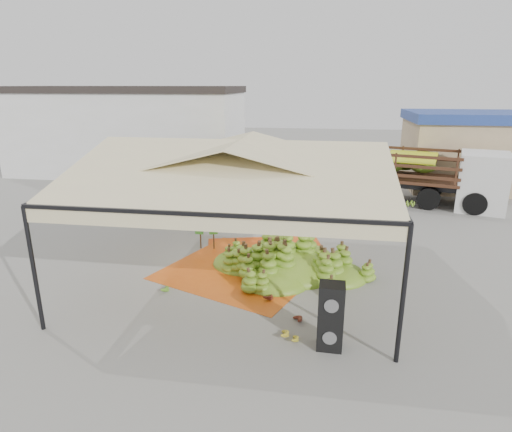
% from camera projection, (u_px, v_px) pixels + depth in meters
% --- Properties ---
extents(ground, '(90.00, 90.00, 0.00)m').
position_uv_depth(ground, '(242.00, 270.00, 13.23)').
color(ground, slate).
rests_on(ground, ground).
extents(canopy_tent, '(8.10, 8.10, 4.00)m').
position_uv_depth(canopy_tent, '(241.00, 164.00, 12.26)').
color(canopy_tent, black).
rests_on(canopy_tent, ground).
extents(building_white, '(14.30, 6.30, 5.40)m').
position_uv_depth(building_white, '(128.00, 130.00, 27.12)').
color(building_white, silver).
rests_on(building_white, ground).
extents(building_tan, '(6.30, 5.30, 4.10)m').
position_uv_depth(building_tan, '(465.00, 150.00, 23.41)').
color(building_tan, tan).
rests_on(building_tan, ground).
extents(tarp_left, '(5.55, 5.44, 0.01)m').
position_uv_depth(tarp_left, '(242.00, 269.00, 13.25)').
color(tarp_left, '#C45312').
rests_on(tarp_left, ground).
extents(tarp_right, '(4.94, 5.08, 0.01)m').
position_uv_depth(tarp_right, '(269.00, 259.00, 14.05)').
color(tarp_right, red).
rests_on(tarp_right, ground).
extents(banana_heap, '(5.29, 4.46, 1.07)m').
position_uv_depth(banana_heap, '(291.00, 254.00, 13.02)').
color(banana_heap, '#457117').
rests_on(banana_heap, ground).
extents(hand_yellow_a, '(0.48, 0.40, 0.21)m').
position_uv_depth(hand_yellow_a, '(281.00, 332.00, 9.72)').
color(hand_yellow_a, gold).
rests_on(hand_yellow_a, ground).
extents(hand_yellow_b, '(0.40, 0.34, 0.18)m').
position_uv_depth(hand_yellow_b, '(292.00, 337.00, 9.55)').
color(hand_yellow_b, gold).
rests_on(hand_yellow_b, ground).
extents(hand_red_a, '(0.58, 0.55, 0.21)m').
position_uv_depth(hand_red_a, '(267.00, 295.00, 11.43)').
color(hand_red_a, '#5B1F14').
rests_on(hand_red_a, ground).
extents(hand_red_b, '(0.57, 0.53, 0.21)m').
position_uv_depth(hand_red_b, '(295.00, 318.00, 10.30)').
color(hand_red_b, '#5A2414').
rests_on(hand_red_b, ground).
extents(hand_green, '(0.49, 0.41, 0.21)m').
position_uv_depth(hand_green, '(162.00, 288.00, 11.84)').
color(hand_green, '#366F17').
rests_on(hand_green, ground).
extents(hanging_bunches, '(4.74, 0.24, 0.20)m').
position_uv_depth(hanging_bunches, '(320.00, 200.00, 11.11)').
color(hanging_bunches, '#447E1A').
rests_on(hanging_bunches, ground).
extents(speaker_stack, '(0.56, 0.49, 1.51)m').
position_uv_depth(speaker_stack, '(331.00, 316.00, 9.13)').
color(speaker_stack, black).
rests_on(speaker_stack, ground).
extents(banana_leaves, '(0.96, 1.36, 3.70)m').
position_uv_depth(banana_leaves, '(208.00, 247.00, 15.13)').
color(banana_leaves, '#33741F').
rests_on(banana_leaves, ground).
extents(vendor, '(0.75, 0.57, 1.83)m').
position_uv_depth(vendor, '(265.00, 198.00, 17.94)').
color(vendor, gray).
rests_on(vendor, ground).
extents(truck_left, '(7.45, 3.41, 2.47)m').
position_uv_depth(truck_left, '(248.00, 166.00, 21.68)').
color(truck_left, '#482818').
rests_on(truck_left, ground).
extents(truck_right, '(7.91, 4.53, 2.57)m').
position_uv_depth(truck_right, '(426.00, 171.00, 20.25)').
color(truck_right, '#4D2A19').
rests_on(truck_right, ground).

